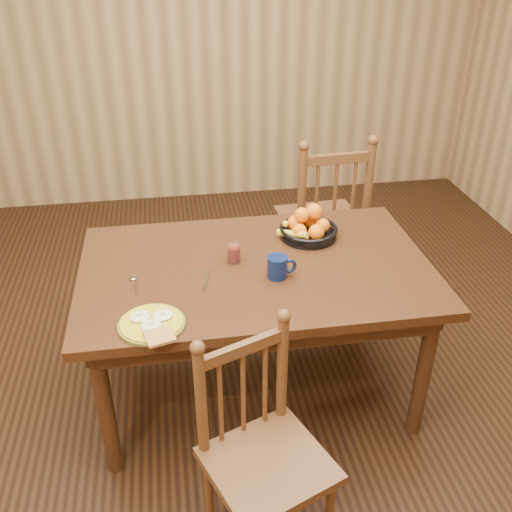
{
  "coord_description": "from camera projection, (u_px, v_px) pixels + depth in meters",
  "views": [
    {
      "loc": [
        -0.36,
        -2.2,
        2.11
      ],
      "look_at": [
        0.0,
        0.0,
        0.8
      ],
      "focal_mm": 40.0,
      "sensor_mm": 36.0,
      "label": 1
    }
  ],
  "objects": [
    {
      "name": "fruit_bowl",
      "position": [
        308.0,
        227.0,
        2.82
      ],
      "size": [
        0.29,
        0.29,
        0.17
      ],
      "color": "black",
      "rests_on": "dining_table"
    },
    {
      "name": "coffee_mug",
      "position": [
        278.0,
        267.0,
        2.5
      ],
      "size": [
        0.13,
        0.09,
        0.1
      ],
      "color": "#0A1639",
      "rests_on": "dining_table"
    },
    {
      "name": "chair_far",
      "position": [
        323.0,
        221.0,
        3.51
      ],
      "size": [
        0.52,
        0.5,
        1.07
      ],
      "rotation": [
        0.0,
        0.0,
        3.21
      ],
      "color": "#4C2F16",
      "rests_on": "ground"
    },
    {
      "name": "fork",
      "position": [
        207.0,
        278.0,
        2.51
      ],
      "size": [
        0.05,
        0.18,
        0.0
      ],
      "rotation": [
        0.0,
        0.0,
        -0.22
      ],
      "color": "silver",
      "rests_on": "dining_table"
    },
    {
      "name": "dining_table",
      "position": [
        256.0,
        281.0,
        2.65
      ],
      "size": [
        1.6,
        1.0,
        0.75
      ],
      "color": "black",
      "rests_on": "ground"
    },
    {
      "name": "chair_near",
      "position": [
        263.0,
        454.0,
        2.07
      ],
      "size": [
        0.53,
        0.52,
        0.91
      ],
      "rotation": [
        0.0,
        0.0,
        0.38
      ],
      "color": "#4C2F16",
      "rests_on": "ground"
    },
    {
      "name": "spoon",
      "position": [
        134.0,
        280.0,
        2.49
      ],
      "size": [
        0.04,
        0.16,
        0.01
      ],
      "rotation": [
        0.0,
        0.0,
        0.05
      ],
      "color": "silver",
      "rests_on": "dining_table"
    },
    {
      "name": "juice_glass",
      "position": [
        234.0,
        254.0,
        2.62
      ],
      "size": [
        0.06,
        0.06,
        0.09
      ],
      "color": "silver",
      "rests_on": "dining_table"
    },
    {
      "name": "room",
      "position": [
        256.0,
        139.0,
        2.31
      ],
      "size": [
        4.52,
        5.02,
        2.72
      ],
      "color": "black",
      "rests_on": "ground"
    },
    {
      "name": "breakfast_plate",
      "position": [
        152.0,
        324.0,
        2.21
      ],
      "size": [
        0.26,
        0.3,
        0.04
      ],
      "color": "#59601E",
      "rests_on": "dining_table"
    }
  ]
}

